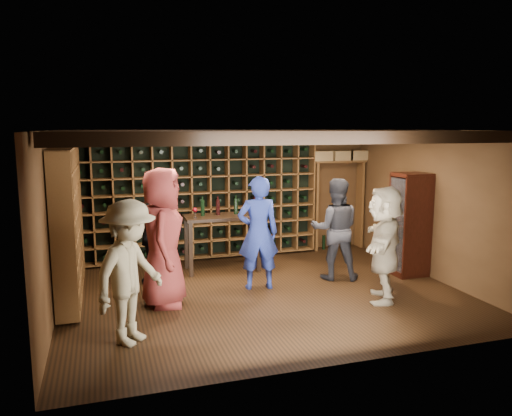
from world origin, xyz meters
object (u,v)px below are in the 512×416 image
object	(u,v)px
man_grey_suit	(335,229)
man_blue_shirt	(258,233)
display_cabinet	(410,226)
guest_khaki	(130,273)
guest_beige	(384,244)
guest_red_floral	(163,238)
tasting_table	(222,222)
guest_woman_black	(156,234)

from	to	relation	value
man_grey_suit	man_blue_shirt	bearing A→B (deg)	25.03
man_blue_shirt	display_cabinet	bearing A→B (deg)	-174.44
guest_khaki	guest_beige	world-z (taller)	guest_khaki
guest_red_floral	guest_beige	bearing A→B (deg)	-92.57
display_cabinet	guest_khaki	world-z (taller)	display_cabinet
tasting_table	man_grey_suit	bearing A→B (deg)	-30.91
man_blue_shirt	guest_khaki	xyz separation A→B (m)	(-2.06, -1.50, -0.04)
display_cabinet	tasting_table	xyz separation A→B (m)	(-3.03, 1.26, 0.01)
man_blue_shirt	man_grey_suit	xyz separation A→B (m)	(1.40, 0.11, -0.04)
guest_woman_black	guest_beige	bearing A→B (deg)	129.74
guest_woman_black	guest_khaki	size ratio (longest dim) A/B	0.97
man_blue_shirt	guest_woman_black	distance (m)	1.67
guest_woman_black	tasting_table	world-z (taller)	guest_woman_black
man_grey_suit	guest_red_floral	xyz separation A→B (m)	(-2.92, -0.44, 0.14)
man_blue_shirt	guest_beige	xyz separation A→B (m)	(1.60, -1.08, -0.04)
man_grey_suit	guest_khaki	distance (m)	3.81
display_cabinet	guest_woman_black	distance (m)	4.31
display_cabinet	guest_khaki	xyz separation A→B (m)	(-4.78, -1.43, 0.01)
guest_beige	man_grey_suit	bearing A→B (deg)	-139.65
man_blue_shirt	tasting_table	size ratio (longest dim) A/B	1.34
guest_red_floral	guest_khaki	distance (m)	1.30
man_grey_suit	guest_woman_black	size ratio (longest dim) A/B	1.03
guest_khaki	guest_beige	size ratio (longest dim) A/B	1.01
man_grey_suit	guest_khaki	bearing A→B (deg)	45.50
man_blue_shirt	tasting_table	distance (m)	1.23
man_blue_shirt	man_grey_suit	distance (m)	1.40
man_blue_shirt	guest_woman_black	bearing A→B (deg)	-17.30
guest_beige	guest_red_floral	bearing A→B (deg)	-72.85
guest_khaki	guest_beige	bearing A→B (deg)	-42.63
man_grey_suit	guest_woman_black	distance (m)	2.98
guest_khaki	guest_beige	xyz separation A→B (m)	(3.66, 0.42, -0.01)
man_blue_shirt	guest_woman_black	world-z (taller)	man_blue_shirt
guest_beige	guest_woman_black	bearing A→B (deg)	-88.85
man_grey_suit	guest_khaki	size ratio (longest dim) A/B	0.99
guest_red_floral	guest_khaki	world-z (taller)	guest_red_floral
man_grey_suit	tasting_table	size ratio (longest dim) A/B	1.28
guest_red_floral	tasting_table	distance (m)	1.95
display_cabinet	man_grey_suit	bearing A→B (deg)	172.16
guest_woman_black	tasting_table	xyz separation A→B (m)	(1.22, 0.50, 0.03)
guest_woman_black	guest_khaki	xyz separation A→B (m)	(-0.53, -2.19, 0.03)
tasting_table	guest_beige	bearing A→B (deg)	-48.60
display_cabinet	guest_red_floral	xyz separation A→B (m)	(-4.25, -0.26, 0.14)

